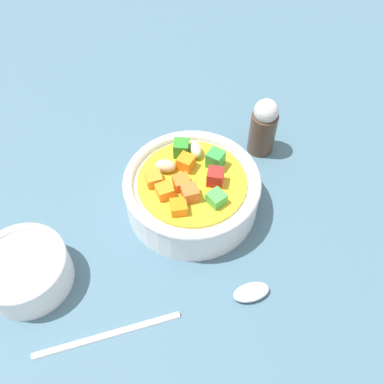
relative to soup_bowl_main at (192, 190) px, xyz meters
The scene contains 5 objects.
ground_plane 3.87cm from the soup_bowl_main, 34.27° to the left, with size 140.00×140.00×2.00cm, color #42667A.
soup_bowl_main is the anchor object (origin of this frame).
spoon 13.80cm from the soup_bowl_main, ahead, with size 10.47×23.16×1.08cm.
side_bowl_small 19.94cm from the soup_bowl_main, 54.65° to the right, with size 9.33×9.33×4.29cm.
pepper_shaker 13.17cm from the soup_bowl_main, 141.31° to the left, with size 3.45×3.45×8.18cm.
Camera 1 is at (30.37, 2.90, 42.12)cm, focal length 40.03 mm.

